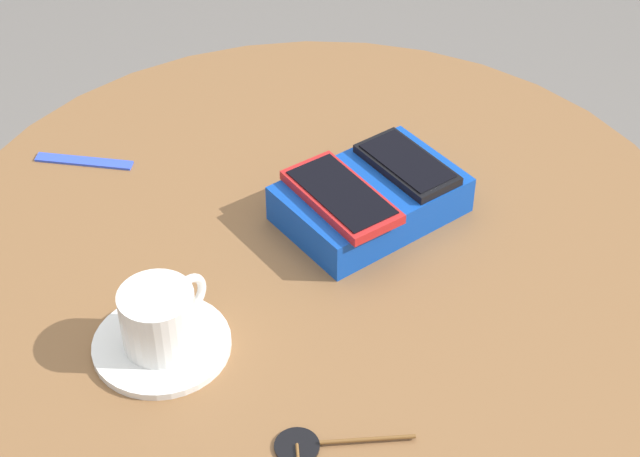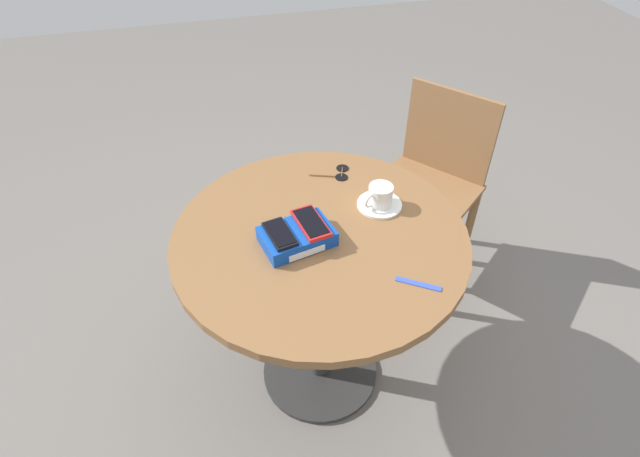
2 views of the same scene
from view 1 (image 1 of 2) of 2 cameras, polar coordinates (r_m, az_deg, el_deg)
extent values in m
cylinder|color=#2D2D2D|center=(1.47, 0.00, -11.58)|extent=(0.07, 0.07, 0.68)
cylinder|color=brown|center=(1.21, 0.00, -1.26)|extent=(0.87, 0.87, 0.03)
cube|color=#0F42AD|center=(1.22, 2.71, 1.57)|extent=(0.22, 0.17, 0.05)
cube|color=white|center=(1.27, 0.78, 2.82)|extent=(0.11, 0.03, 0.02)
cube|color=black|center=(1.23, 4.66, 3.41)|extent=(0.08, 0.13, 0.01)
cube|color=black|center=(1.23, 4.67, 3.63)|extent=(0.07, 0.12, 0.00)
cube|color=red|center=(1.18, 1.14, 1.71)|extent=(0.09, 0.15, 0.01)
cube|color=black|center=(1.17, 1.15, 1.96)|extent=(0.08, 0.14, 0.00)
cylinder|color=white|center=(1.09, -8.43, -6.15)|extent=(0.14, 0.14, 0.01)
cylinder|color=white|center=(1.07, -8.62, -4.79)|extent=(0.08, 0.08, 0.07)
cylinder|color=tan|center=(1.05, -8.76, -3.76)|extent=(0.07, 0.07, 0.00)
torus|color=white|center=(1.08, -7.08, -3.62)|extent=(0.05, 0.03, 0.05)
cube|color=blue|center=(1.34, -12.47, 3.52)|extent=(0.11, 0.08, 0.00)
cylinder|color=black|center=(1.00, -1.24, -11.53)|extent=(0.04, 0.04, 0.00)
cylinder|color=brown|center=(1.00, 2.57, -11.17)|extent=(0.08, 0.03, 0.00)
camera|label=2|loc=(1.98, -8.02, 45.93)|focal=28.00mm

